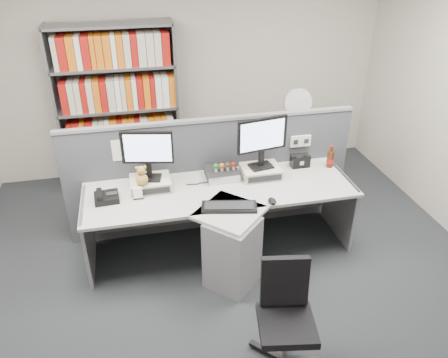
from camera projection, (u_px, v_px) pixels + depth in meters
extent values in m
plane|color=#2A2D31|center=(240.00, 305.00, 3.92)|extent=(5.50, 5.50, 0.00)
cube|color=#B8B1A4|center=(188.00, 69.00, 5.59)|extent=(5.00, 0.04, 2.70)
cube|color=#44474E|center=(212.00, 176.00, 4.68)|extent=(3.00, 0.05, 1.25)
cube|color=gray|center=(211.00, 120.00, 4.36)|extent=(3.00, 0.07, 0.03)
cube|color=white|center=(300.00, 141.00, 4.67)|extent=(0.22, 0.04, 0.12)
cube|color=white|center=(120.00, 149.00, 4.27)|extent=(0.16, 0.00, 0.22)
cube|color=white|center=(162.00, 145.00, 4.35)|extent=(0.16, 0.00, 0.22)
cube|color=white|center=(278.00, 134.00, 4.57)|extent=(0.16, 0.00, 0.22)
cube|color=#AFAEA8|center=(220.00, 190.00, 4.27)|extent=(2.60, 0.80, 0.03)
cube|color=#AFAEA8|center=(230.00, 213.00, 3.93)|extent=(0.74, 0.74, 0.03)
cube|color=gray|center=(232.00, 253.00, 4.01)|extent=(0.57, 0.57, 0.69)
cube|color=gray|center=(88.00, 236.00, 4.20)|extent=(0.03, 0.70, 0.72)
cube|color=gray|center=(339.00, 204.00, 4.68)|extent=(0.03, 0.70, 0.72)
cube|color=gray|center=(213.00, 201.00, 4.75)|extent=(2.50, 0.02, 0.45)
cube|color=beige|center=(150.00, 183.00, 4.25)|extent=(0.38, 0.30, 0.10)
cube|color=black|center=(152.00, 191.00, 4.13)|extent=(0.34, 0.01, 0.06)
cube|color=beige|center=(261.00, 171.00, 4.46)|extent=(0.38, 0.30, 0.10)
cube|color=black|center=(265.00, 179.00, 4.33)|extent=(0.34, 0.01, 0.06)
cube|color=black|center=(150.00, 178.00, 4.22)|extent=(0.24, 0.19, 0.02)
cube|color=black|center=(149.00, 170.00, 4.18)|extent=(0.05, 0.04, 0.17)
cube|color=black|center=(147.00, 147.00, 4.07)|extent=(0.48, 0.13, 0.32)
cube|color=#BECEFD|center=(148.00, 148.00, 4.05)|extent=(0.42, 0.09, 0.27)
cube|color=black|center=(261.00, 166.00, 4.43)|extent=(0.25, 0.20, 0.02)
cube|color=black|center=(261.00, 158.00, 4.39)|extent=(0.06, 0.04, 0.18)
cube|color=black|center=(262.00, 135.00, 4.26)|extent=(0.51, 0.12, 0.34)
cube|color=#BECEFD|center=(263.00, 135.00, 4.24)|extent=(0.45, 0.08, 0.29)
cube|color=black|center=(222.00, 174.00, 4.44)|extent=(0.31, 0.28, 0.08)
cube|color=silver|center=(225.00, 180.00, 4.32)|extent=(0.31, 0.01, 0.08)
cylinder|color=beige|center=(216.00, 170.00, 4.38)|extent=(0.03, 0.03, 0.03)
sphere|color=#19721E|center=(216.00, 166.00, 4.36)|extent=(0.05, 0.05, 0.05)
cylinder|color=beige|center=(222.00, 169.00, 4.39)|extent=(0.03, 0.03, 0.03)
sphere|color=orange|center=(222.00, 165.00, 4.37)|extent=(0.05, 0.05, 0.05)
cylinder|color=beige|center=(228.00, 169.00, 4.40)|extent=(0.03, 0.03, 0.03)
sphere|color=#593319|center=(228.00, 165.00, 4.38)|extent=(0.05, 0.05, 0.05)
cylinder|color=beige|center=(234.00, 168.00, 4.42)|extent=(0.03, 0.03, 0.03)
sphere|color=#A5140F|center=(234.00, 164.00, 4.39)|extent=(0.05, 0.05, 0.05)
cube|color=black|center=(229.00, 207.00, 3.96)|extent=(0.52, 0.28, 0.03)
cube|color=black|center=(229.00, 205.00, 3.95)|extent=(0.45, 0.22, 0.01)
ellipsoid|color=black|center=(272.00, 201.00, 4.03)|extent=(0.07, 0.11, 0.04)
cube|color=black|center=(107.00, 198.00, 4.07)|extent=(0.23, 0.21, 0.06)
cube|color=black|center=(99.00, 194.00, 4.03)|extent=(0.06, 0.18, 0.03)
cube|color=black|center=(112.00, 194.00, 4.06)|extent=(0.10, 0.07, 0.01)
cube|color=black|center=(138.00, 197.00, 4.11)|extent=(0.09, 0.06, 0.02)
cube|color=white|center=(138.00, 193.00, 4.06)|extent=(0.08, 0.03, 0.09)
cube|color=white|center=(138.00, 191.00, 4.10)|extent=(0.08, 0.03, 0.09)
sphere|color=#A58237|center=(142.00, 180.00, 4.10)|extent=(0.11, 0.11, 0.11)
sphere|color=#A58237|center=(141.00, 170.00, 4.05)|extent=(0.08, 0.08, 0.08)
sphere|color=#A58237|center=(137.00, 168.00, 4.03)|extent=(0.03, 0.03, 0.03)
sphere|color=#A58237|center=(145.00, 167.00, 4.04)|extent=(0.03, 0.03, 0.03)
cube|color=black|center=(300.00, 161.00, 4.63)|extent=(0.19, 0.11, 0.13)
cylinder|color=#3F190A|center=(330.00, 159.00, 4.61)|extent=(0.07, 0.07, 0.18)
cylinder|color=#A5140F|center=(330.00, 161.00, 4.62)|extent=(0.07, 0.07, 0.05)
cylinder|color=#3F190A|center=(332.00, 149.00, 4.55)|extent=(0.03, 0.03, 0.05)
cylinder|color=#A5140F|center=(332.00, 146.00, 4.54)|extent=(0.03, 0.03, 0.01)
cube|color=slate|center=(59.00, 114.00, 5.21)|extent=(0.03, 0.40, 2.00)
cube|color=slate|center=(176.00, 105.00, 5.47)|extent=(0.03, 0.40, 2.00)
cube|color=slate|center=(118.00, 104.00, 5.50)|extent=(1.40, 0.02, 2.00)
cube|color=slate|center=(127.00, 180.00, 5.82)|extent=(1.38, 0.40, 0.03)
cube|color=slate|center=(123.00, 145.00, 5.58)|extent=(1.38, 0.40, 0.03)
cube|color=slate|center=(119.00, 108.00, 5.33)|extent=(1.38, 0.40, 0.03)
cube|color=slate|center=(113.00, 66.00, 5.08)|extent=(1.38, 0.40, 0.03)
cube|color=slate|center=(108.00, 24.00, 4.86)|extent=(1.38, 0.40, 0.03)
cube|color=#A5140F|center=(126.00, 168.00, 5.70)|extent=(1.24, 0.28, 0.36)
cube|color=orange|center=(121.00, 132.00, 5.46)|extent=(1.24, 0.28, 0.36)
cube|color=beige|center=(117.00, 93.00, 5.21)|extent=(1.24, 0.28, 0.36)
cube|color=white|center=(111.00, 50.00, 4.96)|extent=(1.24, 0.28, 0.36)
cube|color=slate|center=(293.00, 157.00, 5.67)|extent=(0.45, 0.60, 0.70)
cube|color=black|center=(302.00, 155.00, 5.34)|extent=(0.40, 0.02, 0.28)
cube|color=black|center=(300.00, 178.00, 5.49)|extent=(0.40, 0.02, 0.28)
cylinder|color=white|center=(295.00, 130.00, 5.49)|extent=(0.20, 0.20, 0.03)
cylinder|color=white|center=(296.00, 122.00, 5.44)|extent=(0.03, 0.03, 0.20)
cylinder|color=white|center=(298.00, 102.00, 5.29)|extent=(0.33, 0.13, 0.33)
cylinder|color=silver|center=(297.00, 101.00, 5.32)|extent=(0.33, 0.12, 0.33)
cylinder|color=silver|center=(285.00, 343.00, 3.29)|extent=(0.04, 0.04, 0.35)
cube|color=black|center=(286.00, 325.00, 3.20)|extent=(0.47, 0.47, 0.06)
cube|color=black|center=(285.00, 281.00, 3.24)|extent=(0.36, 0.15, 0.41)
cube|color=black|center=(286.00, 343.00, 3.51)|extent=(0.16, 0.25, 0.04)
cylinder|color=black|center=(288.00, 334.00, 3.61)|extent=(0.04, 0.04, 0.03)
cube|color=black|center=(265.00, 350.00, 3.46)|extent=(0.22, 0.22, 0.04)
cylinder|color=black|center=(253.00, 345.00, 3.52)|extent=(0.04, 0.04, 0.03)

